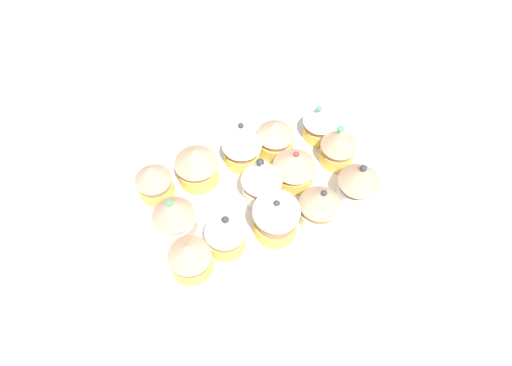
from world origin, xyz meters
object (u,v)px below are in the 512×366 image
baking_tray (256,196)px  cupcake_11 (276,217)px  cupcake_7 (262,180)px  cupcake_12 (225,233)px  cupcake_6 (294,165)px  cupcake_5 (339,146)px  cupcake_2 (242,144)px  cupcake_0 (321,122)px  napkin (76,313)px  cupcake_4 (154,180)px  cupcake_13 (190,256)px  cupcake_10 (320,205)px  cupcake_1 (275,136)px  cupcake_9 (359,181)px  cupcake_3 (197,164)px  cupcake_8 (174,215)px

baking_tray → cupcake_11: bearing=90.1°
cupcake_7 → cupcake_12: size_ratio=1.13×
cupcake_6 → cupcake_11: bearing=47.8°
baking_tray → cupcake_6: (-6.18, -0.27, 4.04)cm
cupcake_5 → cupcake_7: (13.24, 1.07, 0.47)cm
cupcake_2 → cupcake_11: 13.05cm
cupcake_11 → cupcake_12: bearing=-5.4°
cupcake_0 → cupcake_5: size_ratio=0.89×
napkin → cupcake_12: bearing=-178.7°
cupcake_4 → cupcake_5: cupcake_5 is taller
cupcake_5 → cupcake_13: (26.57, 7.44, -0.47)cm
cupcake_0 → cupcake_5: 5.42cm
cupcake_10 → napkin: size_ratio=0.55×
cupcake_2 → cupcake_4: bearing=0.6°
baking_tray → cupcake_12: size_ratio=5.09×
cupcake_1 → cupcake_7: cupcake_7 is taller
cupcake_6 → cupcake_10: cupcake_10 is taller
cupcake_6 → cupcake_0: bearing=-143.5°
cupcake_1 → cupcake_5: cupcake_5 is taller
cupcake_6 → cupcake_10: size_ratio=0.89×
cupcake_4 → cupcake_5: size_ratio=0.88×
cupcake_10 → cupcake_9: bearing=-171.7°
napkin → cupcake_6: bearing=-169.3°
baking_tray → cupcake_3: 10.09cm
cupcake_12 → cupcake_4: bearing=-63.5°
cupcake_13 → cupcake_4: bearing=-87.2°
baking_tray → cupcake_4: size_ratio=5.77×
cupcake_0 → cupcake_11: 18.65cm
cupcake_9 → cupcake_13: 25.96cm
cupcake_7 → cupcake_11: size_ratio=1.09×
cupcake_2 → cupcake_3: cupcake_2 is taller
cupcake_4 → cupcake_9: 29.47cm
cupcake_8 → cupcake_9: size_ratio=1.00×
cupcake_3 → cupcake_8: 8.94cm
cupcake_6 → cupcake_1: bearing=-89.8°
cupcake_9 → cupcake_1: bearing=-60.8°
cupcake_0 → napkin: cupcake_0 is taller
cupcake_1 → cupcake_6: bearing=90.2°
napkin → cupcake_8: bearing=-160.4°
cupcake_8 → cupcake_1: bearing=-159.6°
cupcake_7 → cupcake_6: bearing=-171.7°
cupcake_2 → cupcake_10: 14.96cm
cupcake_9 → cupcake_12: bearing=-1.3°
cupcake_5 → cupcake_13: cupcake_5 is taller
cupcake_1 → cupcake_13: size_ratio=1.02×
baking_tray → cupcake_1: size_ratio=5.85×
cupcake_10 → cupcake_13: bearing=-1.3°
cupcake_3 → cupcake_7: 10.01cm
cupcake_4 → cupcake_11: size_ratio=0.86×
cupcake_3 → cupcake_12: 12.04cm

